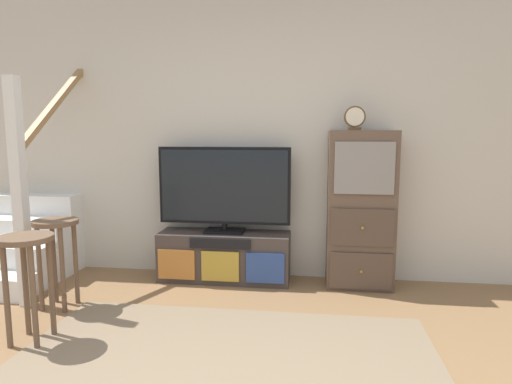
# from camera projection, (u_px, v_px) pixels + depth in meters

# --- Properties ---
(back_wall) EXTENTS (6.40, 0.12, 2.70)m
(back_wall) POSITION_uv_depth(u_px,v_px,m) (260.00, 135.00, 4.12)
(back_wall) COLOR beige
(back_wall) RESTS_ON ground_plane
(area_rug) EXTENTS (2.60, 1.80, 0.01)m
(area_rug) POSITION_uv_depth(u_px,v_px,m) (220.00, 374.00, 2.48)
(area_rug) COLOR #847056
(area_rug) RESTS_ON ground_plane
(media_console) EXTENTS (1.21, 0.38, 0.45)m
(media_console) POSITION_uv_depth(u_px,v_px,m) (224.00, 256.00, 4.05)
(media_console) COLOR #423833
(media_console) RESTS_ON ground_plane
(television) EXTENTS (1.22, 0.22, 0.79)m
(television) POSITION_uv_depth(u_px,v_px,m) (224.00, 187.00, 3.99)
(television) COLOR black
(television) RESTS_ON media_console
(side_cabinet) EXTENTS (0.58, 0.38, 1.39)m
(side_cabinet) POSITION_uv_depth(u_px,v_px,m) (361.00, 210.00, 3.84)
(side_cabinet) COLOR brown
(side_cabinet) RESTS_ON ground_plane
(desk_clock) EXTENTS (0.18, 0.08, 0.21)m
(desk_clock) POSITION_uv_depth(u_px,v_px,m) (355.00, 118.00, 3.73)
(desk_clock) COLOR #4C3823
(desk_clock) RESTS_ON side_cabinet
(staircase) EXTENTS (1.00, 1.36, 2.20)m
(staircase) POSITION_uv_depth(u_px,v_px,m) (33.00, 235.00, 4.30)
(staircase) COLOR white
(staircase) RESTS_ON ground_plane
(bar_stool_near) EXTENTS (0.34, 0.34, 0.72)m
(bar_stool_near) POSITION_uv_depth(u_px,v_px,m) (27.00, 264.00, 2.81)
(bar_stool_near) COLOR brown
(bar_stool_near) RESTS_ON ground_plane
(bar_stool_far) EXTENTS (0.34, 0.34, 0.70)m
(bar_stool_far) POSITION_uv_depth(u_px,v_px,m) (57.00, 243.00, 3.38)
(bar_stool_far) COLOR brown
(bar_stool_far) RESTS_ON ground_plane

